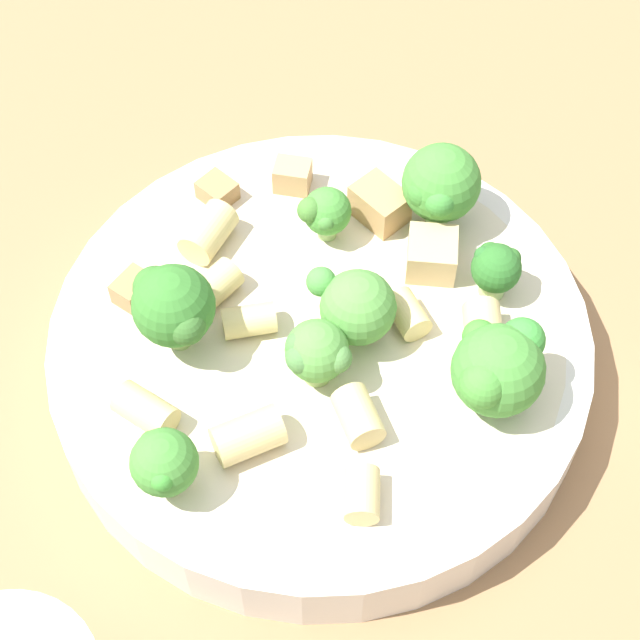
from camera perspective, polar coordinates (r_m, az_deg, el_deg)
ground_plane at (r=0.50m, az=0.00°, el=-2.72°), size 2.00×2.00×0.00m
pasta_bowl at (r=0.48m, az=0.00°, el=-1.55°), size 0.24×0.24×0.03m
broccoli_floret_0 at (r=0.49m, az=0.16°, el=5.76°), size 0.02×0.02×0.03m
broccoli_floret_1 at (r=0.48m, az=9.35°, el=2.79°), size 0.02×0.02×0.03m
broccoli_floret_2 at (r=0.44m, az=9.47°, el=-2.53°), size 0.04×0.04×0.04m
broccoli_floret_3 at (r=0.42m, az=-8.32°, el=-7.57°), size 0.03×0.03×0.03m
broccoli_floret_4 at (r=0.49m, az=6.43°, el=7.16°), size 0.04×0.04×0.04m
broccoli_floret_5 at (r=0.45m, az=2.06°, el=0.98°), size 0.03×0.03×0.04m
broccoli_floret_6 at (r=0.44m, az=-0.14°, el=-1.76°), size 0.03×0.03×0.03m
broccoli_floret_7 at (r=0.45m, az=-7.92°, el=0.85°), size 0.04×0.04×0.04m
rigatoni_0 at (r=0.48m, az=-5.55°, el=1.90°), size 0.03×0.02×0.02m
rigatoni_1 at (r=0.47m, az=8.71°, el=-0.63°), size 0.03×0.02×0.02m
rigatoni_2 at (r=0.45m, az=-9.29°, el=-4.77°), size 0.03×0.03×0.01m
rigatoni_3 at (r=0.42m, az=2.26°, el=-9.28°), size 0.02×0.01×0.01m
rigatoni_4 at (r=0.47m, az=-3.78°, el=0.14°), size 0.02×0.03×0.01m
rigatoni_5 at (r=0.44m, az=2.05°, el=-5.16°), size 0.03×0.02×0.02m
rigatoni_6 at (r=0.47m, az=4.69°, el=0.32°), size 0.02×0.02×0.01m
rigatoni_7 at (r=0.50m, az=-5.98°, el=4.67°), size 0.03×0.03×0.02m
rigatoni_8 at (r=0.43m, az=-3.86°, el=-6.18°), size 0.03×0.03×0.02m
chicken_chunk_0 at (r=0.48m, az=-9.94°, el=1.64°), size 0.02×0.02×0.01m
chicken_chunk_1 at (r=0.52m, az=-1.48°, el=7.69°), size 0.02×0.02×0.01m
chicken_chunk_2 at (r=0.49m, az=5.98°, el=3.49°), size 0.02×0.02×0.02m
chicken_chunk_3 at (r=0.50m, az=3.20°, el=6.20°), size 0.03×0.03×0.02m
chicken_chunk_4 at (r=0.52m, az=-5.50°, el=6.89°), size 0.02×0.02×0.01m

